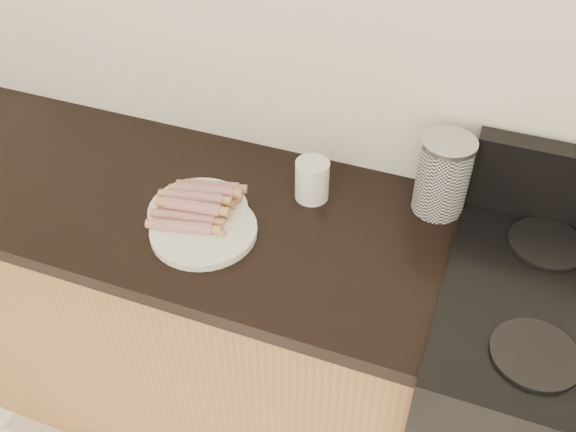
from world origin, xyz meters
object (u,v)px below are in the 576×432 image
at_px(side_plate, 204,230).
at_px(mug, 312,180).
at_px(canister, 443,175).
at_px(stove, 563,430).
at_px(main_plate, 198,213).

relative_size(side_plate, mug, 2.39).
bearing_deg(side_plate, canister, 29.97).
xyz_separation_m(stove, mug, (-0.76, 0.16, 0.50)).
bearing_deg(mug, main_plate, -144.95).
height_order(main_plate, canister, canister).
bearing_deg(canister, stove, -27.29).
bearing_deg(stove, canister, 152.71).
bearing_deg(side_plate, stove, 4.13).
bearing_deg(stove, side_plate, -175.87).
bearing_deg(stove, mug, 168.31).
relative_size(side_plate, canister, 1.27).
bearing_deg(stove, main_plate, -179.19).
distance_m(side_plate, canister, 0.60).
bearing_deg(side_plate, mug, 48.29).
xyz_separation_m(stove, canister, (-0.44, 0.23, 0.55)).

